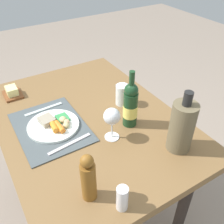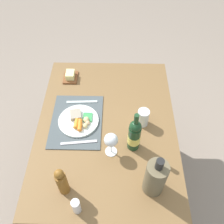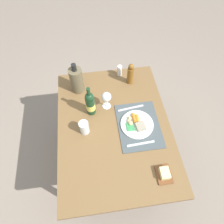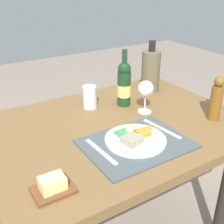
# 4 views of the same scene
# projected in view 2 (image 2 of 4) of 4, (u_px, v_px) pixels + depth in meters

# --- Properties ---
(ground_plane) EXTENTS (8.00, 8.00, 0.00)m
(ground_plane) POSITION_uv_depth(u_px,v_px,m) (108.00, 176.00, 2.15)
(ground_plane) COLOR gray
(dining_table) EXTENTS (1.19, 0.87, 0.77)m
(dining_table) POSITION_uv_depth(u_px,v_px,m) (107.00, 133.00, 1.63)
(dining_table) COLOR brown
(dining_table) RESTS_ON ground_plane
(placemat) EXTENTS (0.42, 0.32, 0.01)m
(placemat) POSITION_uv_depth(u_px,v_px,m) (77.00, 121.00, 1.57)
(placemat) COLOR #485053
(placemat) RESTS_ON dining_table
(dinner_plate) EXTENTS (0.25, 0.25, 0.04)m
(dinner_plate) POSITION_uv_depth(u_px,v_px,m) (79.00, 120.00, 1.55)
(dinner_plate) COLOR white
(dinner_plate) RESTS_ON placemat
(fork) EXTENTS (0.03, 0.21, 0.00)m
(fork) POSITION_uv_depth(u_px,v_px,m) (82.00, 102.00, 1.66)
(fork) COLOR silver
(fork) RESTS_ON placemat
(knife) EXTENTS (0.04, 0.22, 0.00)m
(knife) POSITION_uv_depth(u_px,v_px,m) (79.00, 142.00, 1.46)
(knife) COLOR silver
(knife) RESTS_ON placemat
(water_tumbler) EXTENTS (0.07, 0.07, 0.12)m
(water_tumbler) POSITION_uv_depth(u_px,v_px,m) (143.00, 118.00, 1.52)
(water_tumbler) COLOR silver
(water_tumbler) RESTS_ON dining_table
(cooler_bottle) EXTENTS (0.11, 0.11, 0.29)m
(cooler_bottle) POSITION_uv_depth(u_px,v_px,m) (155.00, 178.00, 1.21)
(cooler_bottle) COLOR brown
(cooler_bottle) RESTS_ON dining_table
(wine_glass) EXTENTS (0.08, 0.08, 0.16)m
(wine_glass) POSITION_uv_depth(u_px,v_px,m) (111.00, 140.00, 1.34)
(wine_glass) COLOR white
(wine_glass) RESTS_ON dining_table
(salt_shaker) EXTENTS (0.04, 0.04, 0.11)m
(salt_shaker) POSITION_uv_depth(u_px,v_px,m) (76.00, 206.00, 1.19)
(salt_shaker) COLOR white
(salt_shaker) RESTS_ON dining_table
(butter_dish) EXTENTS (0.13, 0.10, 0.06)m
(butter_dish) POSITION_uv_depth(u_px,v_px,m) (70.00, 76.00, 1.80)
(butter_dish) COLOR brown
(butter_dish) RESTS_ON dining_table
(pepper_mill) EXTENTS (0.06, 0.06, 0.21)m
(pepper_mill) POSITION_uv_depth(u_px,v_px,m) (62.00, 182.00, 1.21)
(pepper_mill) COLOR brown
(pepper_mill) RESTS_ON dining_table
(wine_bottle) EXTENTS (0.07, 0.07, 0.30)m
(wine_bottle) POSITION_uv_depth(u_px,v_px,m) (134.00, 135.00, 1.37)
(wine_bottle) COLOR #193C20
(wine_bottle) RESTS_ON dining_table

